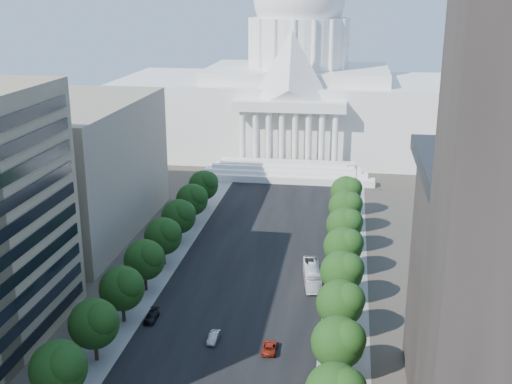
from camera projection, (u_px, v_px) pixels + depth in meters
The scene contains 28 objects.
road_asphalt at pixel (256, 258), 134.13m from camera, with size 30.00×260.00×0.01m, color black.
sidewalk_left at pixel (168, 253), 136.82m from camera, with size 8.00×260.00×0.02m, color gray.
sidewalk_right at pixel (347, 263), 131.43m from camera, with size 8.00×260.00×0.02m, color gray.
capitol at pixel (297, 94), 217.65m from camera, with size 120.00×56.00×73.00m.
office_block_left_far at pixel (54, 167), 145.88m from camera, with size 38.00×52.00×30.00m, color gray.
tree_l_c at pixel (60, 368), 83.57m from camera, with size 7.79×7.60×9.97m.
tree_l_d at pixel (95, 323), 94.89m from camera, with size 7.79×7.60×9.97m.
tree_l_e at pixel (123, 287), 106.21m from camera, with size 7.79×7.60×9.97m.
tree_l_f at pixel (146, 259), 117.54m from camera, with size 7.79×7.60×9.97m.
tree_l_g at pixel (164, 235), 128.86m from camera, with size 7.79×7.60×9.97m.
tree_l_h at pixel (180, 216), 140.18m from camera, with size 7.79×7.60×9.97m.
tree_l_i at pixel (193, 199), 151.50m from camera, with size 7.79×7.60×9.97m.
tree_l_j at pixel (205, 184), 162.82m from camera, with size 7.79×7.60×9.97m.
tree_r_d at pixel (340, 342), 89.78m from camera, with size 7.79×7.60×9.97m.
tree_r_e at pixel (342, 302), 101.10m from camera, with size 7.79×7.60×9.97m.
tree_r_f at pixel (343, 271), 112.42m from camera, with size 7.79×7.60×9.97m.
tree_r_g at pixel (345, 245), 123.74m from camera, with size 7.79×7.60×9.97m.
tree_r_h at pixel (346, 224), 135.06m from camera, with size 7.79×7.60×9.97m.
tree_r_i at pixel (347, 206), 146.39m from camera, with size 7.79×7.60×9.97m.
tree_r_j at pixel (347, 191), 157.71m from camera, with size 7.79×7.60×9.97m.
streetlight_c at pixel (352, 306), 101.25m from camera, with size 2.61×0.44×9.00m.
streetlight_d at pixel (353, 247), 124.84m from camera, with size 2.61×0.44×9.00m.
streetlight_e at pixel (353, 206), 148.42m from camera, with size 2.61×0.44×9.00m.
streetlight_f at pixel (354, 176), 172.01m from camera, with size 2.61×0.44×9.00m.
car_silver at pixel (214, 337), 102.07m from camera, with size 1.41×4.05×1.33m, color #93969A.
car_red at pixel (270, 347), 99.25m from camera, with size 2.18×4.73×1.31m, color maroon.
car_dark_b at pixel (152, 317), 108.59m from camera, with size 1.88×4.63×1.34m, color black.
city_bus at pixel (312, 275), 122.18m from camera, with size 2.83×12.09×3.37m, color white.
Camera 1 is at (18.49, -32.43, 53.38)m, focal length 45.00 mm.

